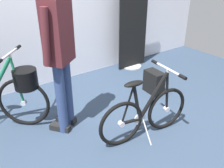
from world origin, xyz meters
name	(u,v)px	position (x,y,z in m)	size (l,w,h in m)	color
ground_plane	(117,140)	(0.00, 0.00, 0.00)	(6.52, 6.52, 0.00)	#2D3D51
floor_banner_stand	(133,29)	(1.46, 1.53, 0.71)	(0.60, 0.36, 1.60)	#B7B7BC
folding_bike_foreground	(145,113)	(0.30, -0.10, 0.30)	(1.11, 0.53, 0.79)	black
display_bike_left	(2,93)	(-0.89, 1.01, 0.43)	(1.04, 0.89, 0.92)	black
visitor_near_wall	(59,47)	(-0.34, 0.55, 0.99)	(0.43, 0.39, 1.72)	navy
backpack_on_floor	(154,82)	(1.10, 0.57, 0.17)	(0.22, 0.31, 0.34)	black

